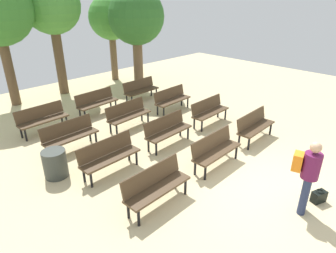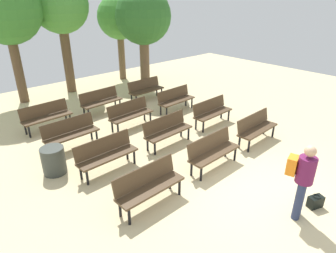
% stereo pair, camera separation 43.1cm
% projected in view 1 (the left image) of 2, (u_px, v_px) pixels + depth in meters
% --- Properties ---
extents(ground_plane, '(24.00, 24.00, 0.00)m').
position_uv_depth(ground_plane, '(269.00, 190.00, 6.92)').
color(ground_plane, beige).
extents(bench_r0_c0, '(1.61, 0.51, 0.87)m').
position_uv_depth(bench_r0_c0, '(156.00, 185.00, 6.27)').
color(bench_r0_c0, '#4C3823').
rests_on(bench_r0_c0, ground_plane).
extents(bench_r0_c1, '(1.61, 0.51, 0.87)m').
position_uv_depth(bench_r0_c1, '(215.00, 149.00, 7.70)').
color(bench_r0_c1, '#4C3823').
rests_on(bench_r0_c1, ground_plane).
extents(bench_r0_c2, '(1.61, 0.53, 0.87)m').
position_uv_depth(bench_r0_c2, '(254.00, 125.00, 9.07)').
color(bench_r0_c2, '#4C3823').
rests_on(bench_r0_c2, ground_plane).
extents(bench_r1_c0, '(1.61, 0.51, 0.87)m').
position_uv_depth(bench_r1_c0, '(109.00, 155.00, 7.42)').
color(bench_r1_c0, '#4C3823').
rests_on(bench_r1_c0, ground_plane).
extents(bench_r1_c1, '(1.61, 0.53, 0.87)m').
position_uv_depth(bench_r1_c1, '(167.00, 129.00, 8.79)').
color(bench_r1_c1, '#4C3823').
rests_on(bench_r1_c1, ground_plane).
extents(bench_r1_c2, '(1.61, 0.53, 0.87)m').
position_uv_depth(bench_r1_c2, '(209.00, 110.00, 10.20)').
color(bench_r1_c2, '#4C3823').
rests_on(bench_r1_c2, ground_plane).
extents(bench_r2_c0, '(1.61, 0.53, 0.87)m').
position_uv_depth(bench_r2_c0, '(70.00, 134.00, 8.47)').
color(bench_r2_c0, '#4C3823').
rests_on(bench_r2_c0, ground_plane).
extents(bench_r2_c1, '(1.62, 0.57, 0.87)m').
position_uv_depth(bench_r2_c1, '(128.00, 114.00, 9.89)').
color(bench_r2_c1, '#4C3823').
rests_on(bench_r2_c1, ground_plane).
extents(bench_r2_c2, '(1.62, 0.55, 0.87)m').
position_uv_depth(bench_r2_c2, '(172.00, 98.00, 11.30)').
color(bench_r2_c2, '#4C3823').
rests_on(bench_r2_c2, ground_plane).
extents(bench_r3_c0, '(1.62, 0.55, 0.87)m').
position_uv_depth(bench_r3_c0, '(42.00, 118.00, 9.58)').
color(bench_r3_c0, '#4C3823').
rests_on(bench_r3_c0, ground_plane).
extents(bench_r3_c1, '(1.62, 0.57, 0.87)m').
position_uv_depth(bench_r3_c1, '(96.00, 101.00, 11.00)').
color(bench_r3_c1, '#4C3823').
rests_on(bench_r3_c1, ground_plane).
extents(bench_r3_c2, '(1.61, 0.53, 0.87)m').
position_uv_depth(bench_r3_c2, '(140.00, 89.00, 12.40)').
color(bench_r3_c2, '#4C3823').
rests_on(bench_r3_c2, ground_plane).
extents(tree_0, '(2.14, 2.14, 4.16)m').
position_uv_depth(tree_0, '(111.00, 18.00, 14.31)').
color(tree_0, brown).
rests_on(tree_0, ground_plane).
extents(tree_2, '(2.44, 2.44, 4.48)m').
position_uv_depth(tree_2, '(136.00, 18.00, 12.77)').
color(tree_2, brown).
rests_on(tree_2, ground_plane).
extents(tree_3, '(2.35, 2.35, 4.91)m').
position_uv_depth(tree_3, '(51.00, 7.00, 11.99)').
color(tree_3, brown).
rests_on(tree_3, ground_plane).
extents(visitor_with_backpack, '(0.44, 0.58, 1.65)m').
position_uv_depth(visitor_with_backpack, '(308.00, 173.00, 5.88)').
color(visitor_with_backpack, navy).
rests_on(visitor_with_backpack, ground_plane).
extents(handbag, '(0.36, 0.28, 0.29)m').
position_uv_depth(handbag, '(319.00, 196.00, 6.49)').
color(handbag, black).
rests_on(handbag, ground_plane).
extents(trash_bin, '(0.58, 0.58, 0.71)m').
position_uv_depth(trash_bin, '(55.00, 164.00, 7.31)').
color(trash_bin, '#383D38').
rests_on(trash_bin, ground_plane).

